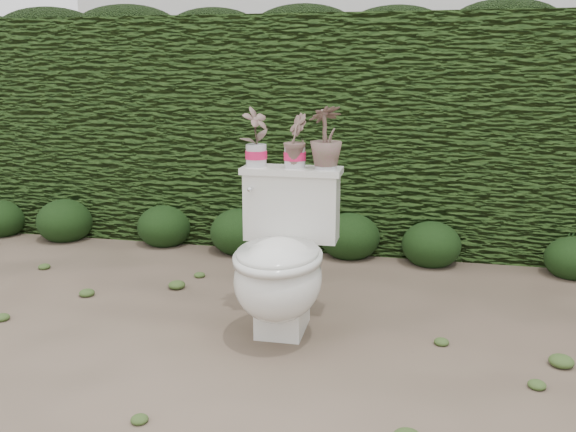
% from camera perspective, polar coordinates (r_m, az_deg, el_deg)
% --- Properties ---
extents(ground, '(60.00, 60.00, 0.00)m').
position_cam_1_polar(ground, '(3.29, -3.56, -8.83)').
color(ground, '#7D6956').
rests_on(ground, ground).
extents(hedge, '(8.00, 1.00, 1.60)m').
position_cam_1_polar(hedge, '(4.62, 1.82, 8.03)').
color(hedge, '#2F4D19').
rests_on(hedge, ground).
extents(house_wall, '(8.00, 3.50, 4.00)m').
position_cam_1_polar(house_wall, '(8.95, 11.44, 18.27)').
color(house_wall, silver).
rests_on(house_wall, ground).
extents(toilet, '(0.50, 0.68, 0.78)m').
position_cam_1_polar(toilet, '(2.92, -0.59, -4.36)').
color(toilet, silver).
rests_on(toilet, ground).
extents(potted_plant_left, '(0.17, 0.18, 0.28)m').
position_cam_1_polar(potted_plant_left, '(3.07, -3.02, 7.27)').
color(potted_plant_left, '#286C21').
rests_on(potted_plant_left, toilet).
extents(potted_plant_center, '(0.13, 0.15, 0.25)m').
position_cam_1_polar(potted_plant_center, '(3.02, 0.65, 6.92)').
color(potted_plant_center, '#286C21').
rests_on(potted_plant_center, toilet).
extents(potted_plant_right, '(0.23, 0.23, 0.29)m').
position_cam_1_polar(potted_plant_right, '(3.00, 3.57, 7.23)').
color(potted_plant_right, '#286C21').
rests_on(potted_plant_right, toilet).
extents(liriope_clump_0, '(0.37, 0.37, 0.29)m').
position_cam_1_polar(liriope_clump_0, '(5.19, -25.29, 0.04)').
color(liriope_clump_0, '#1B3312').
rests_on(liriope_clump_0, ground).
extents(liriope_clump_1, '(0.41, 0.41, 0.33)m').
position_cam_1_polar(liriope_clump_1, '(4.86, -20.17, -0.11)').
color(liriope_clump_1, '#1B3312').
rests_on(liriope_clump_1, ground).
extents(liriope_clump_2, '(0.40, 0.40, 0.32)m').
position_cam_1_polar(liriope_clump_2, '(4.53, -11.48, -0.60)').
color(liriope_clump_2, '#1B3312').
rests_on(liriope_clump_2, ground).
extents(liriope_clump_3, '(0.42, 0.42, 0.33)m').
position_cam_1_polar(liriope_clump_3, '(4.27, -4.54, -1.13)').
color(liriope_clump_3, '#1B3312').
rests_on(liriope_clump_3, ground).
extents(liriope_clump_4, '(0.41, 0.41, 0.33)m').
position_cam_1_polar(liriope_clump_4, '(4.18, 5.81, -1.52)').
color(liriope_clump_4, '#1B3312').
rests_on(liriope_clump_4, ground).
extents(liriope_clump_5, '(0.39, 0.39, 0.31)m').
position_cam_1_polar(liriope_clump_5, '(4.11, 13.28, -2.25)').
color(liriope_clump_5, '#1B3312').
rests_on(liriope_clump_5, ground).
extents(liriope_clump_6, '(0.34, 0.34, 0.27)m').
position_cam_1_polar(liriope_clump_6, '(4.16, 25.12, -3.28)').
color(liriope_clump_6, '#1B3312').
rests_on(liriope_clump_6, ground).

